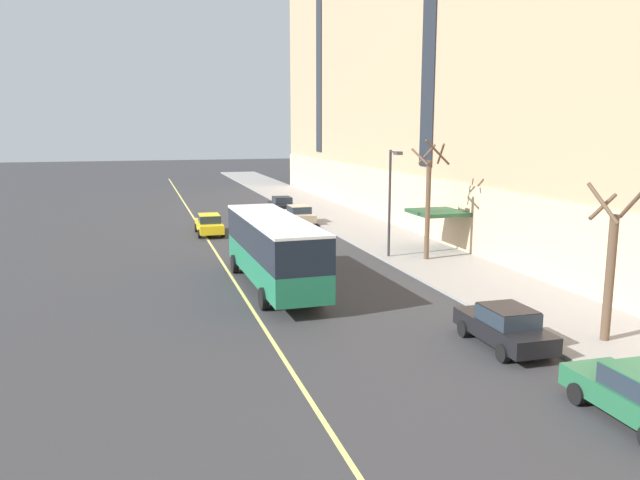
% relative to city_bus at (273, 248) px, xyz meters
% --- Properties ---
extents(ground_plane, '(260.00, 260.00, 0.00)m').
position_rel_city_bus_xyz_m(ground_plane, '(0.77, -2.45, -2.08)').
color(ground_plane, '#303033').
extents(sidewalk, '(5.96, 160.00, 0.15)m').
position_rel_city_bus_xyz_m(sidewalk, '(10.65, 0.55, -2.00)').
color(sidewalk, gray).
rests_on(sidewalk, ground).
extents(city_bus, '(3.06, 11.62, 3.57)m').
position_rel_city_bus_xyz_m(city_bus, '(0.00, 0.00, 0.00)').
color(city_bus, '#1E704C').
rests_on(city_bus, ground).
extents(parked_car_black_0, '(2.08, 4.49, 1.56)m').
position_rel_city_bus_xyz_m(parked_car_black_0, '(6.52, 26.92, -1.29)').
color(parked_car_black_0, black).
rests_on(parked_car_black_0, ground).
extents(parked_car_champagne_2, '(2.06, 4.61, 1.56)m').
position_rel_city_bus_xyz_m(parked_car_champagne_2, '(6.41, 20.13, -1.29)').
color(parked_car_champagne_2, '#BCAD89').
rests_on(parked_car_champagne_2, ground).
extents(parked_car_black_3, '(1.98, 4.43, 1.56)m').
position_rel_city_bus_xyz_m(parked_car_black_3, '(6.33, -10.66, -1.29)').
color(parked_car_black_3, black).
rests_on(parked_car_black_3, ground).
extents(taxi_cab, '(1.95, 4.72, 1.56)m').
position_rel_city_bus_xyz_m(taxi_cab, '(-1.33, 16.92, -1.29)').
color(taxi_cab, yellow).
rests_on(taxi_cab, ground).
extents(street_tree_near_corner, '(1.75, 1.58, 5.93)m').
position_rel_city_bus_xyz_m(street_tree_near_corner, '(10.15, -11.37, 0.94)').
color(street_tree_near_corner, brown).
rests_on(street_tree_near_corner, sidewalk).
extents(street_tree_mid_block, '(1.91, 1.61, 7.13)m').
position_rel_city_bus_xyz_m(street_tree_mid_block, '(10.15, 3.66, 1.66)').
color(street_tree_mid_block, brown).
rests_on(street_tree_mid_block, sidewalk).
extents(street_lamp, '(0.36, 1.48, 6.47)m').
position_rel_city_bus_xyz_m(street_lamp, '(8.27, 4.84, 2.07)').
color(street_lamp, '#2D2D30').
rests_on(street_lamp, sidewalk).
extents(lane_centerline, '(0.16, 140.00, 0.01)m').
position_rel_city_bus_xyz_m(lane_centerline, '(-1.70, 0.55, -2.07)').
color(lane_centerline, '#E0D66B').
rests_on(lane_centerline, ground).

